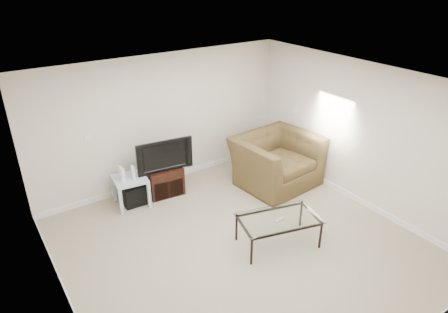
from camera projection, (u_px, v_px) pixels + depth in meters
floor at (241, 245)px, 6.11m from camera, size 5.00×5.00×0.00m
ceiling at (245, 86)px, 5.02m from camera, size 5.00×5.00×0.00m
wall_back at (163, 121)px, 7.43m from camera, size 5.00×0.02×2.50m
wall_left at (56, 235)px, 4.30m from camera, size 0.02×5.00×2.50m
wall_right at (360, 135)px, 6.83m from camera, size 0.02×5.00×2.50m
plate_back at (88, 138)px, 6.71m from camera, size 0.12×0.02×0.12m
plate_right_switch at (295, 110)px, 8.01m from camera, size 0.02×0.09×0.13m
plate_right_outlet at (301, 157)px, 8.20m from camera, size 0.02×0.08×0.12m
tv_stand at (165, 181)px, 7.39m from camera, size 0.68×0.50×0.53m
dvd_player at (165, 173)px, 7.29m from camera, size 0.40×0.30×0.05m
television at (163, 154)px, 7.13m from camera, size 0.97×0.31×0.59m
side_table at (131, 191)px, 7.06m from camera, size 0.61×0.61×0.53m
subwoofer at (133, 194)px, 7.13m from camera, size 0.40×0.40×0.39m
game_console at (122, 174)px, 6.82m from camera, size 0.06×0.18×0.24m
game_case at (133, 172)px, 6.91m from camera, size 0.09×0.16×0.21m
recliner at (277, 153)px, 7.59m from camera, size 1.56×1.08×1.29m
coffee_table at (278, 231)px, 6.05m from camera, size 1.34×0.96×0.47m
remote at (279, 220)px, 5.89m from camera, size 0.19×0.07×0.02m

